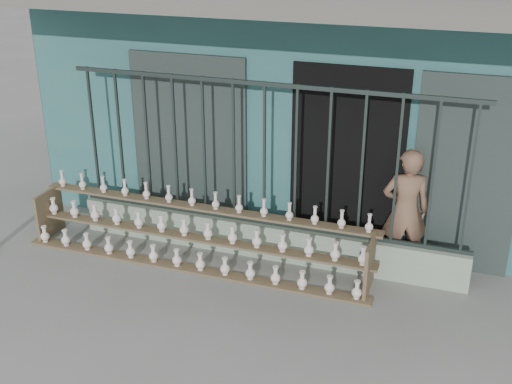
% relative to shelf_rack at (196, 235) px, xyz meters
% --- Properties ---
extents(ground, '(60.00, 60.00, 0.00)m').
position_rel_shelf_rack_xyz_m(ground, '(0.75, -0.88, -0.36)').
color(ground, slate).
extents(workshop_building, '(7.40, 6.60, 3.21)m').
position_rel_shelf_rack_xyz_m(workshop_building, '(0.75, 3.35, 1.26)').
color(workshop_building, '#2D5F5E').
rests_on(workshop_building, ground).
extents(parapet_wall, '(5.00, 0.20, 0.45)m').
position_rel_shelf_rack_xyz_m(parapet_wall, '(0.75, 0.42, -0.14)').
color(parapet_wall, '#8DA089').
rests_on(parapet_wall, ground).
extents(security_fence, '(5.00, 0.04, 1.80)m').
position_rel_shelf_rack_xyz_m(security_fence, '(0.75, 0.42, 0.98)').
color(security_fence, '#283330').
rests_on(security_fence, parapet_wall).
extents(shelf_rack, '(4.50, 0.68, 0.85)m').
position_rel_shelf_rack_xyz_m(shelf_rack, '(0.00, 0.00, 0.00)').
color(shelf_rack, brown).
rests_on(shelf_rack, ground).
extents(elderly_woman, '(0.65, 0.52, 1.55)m').
position_rel_shelf_rack_xyz_m(elderly_woman, '(2.43, 0.67, 0.41)').
color(elderly_woman, brown).
rests_on(elderly_woman, ground).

